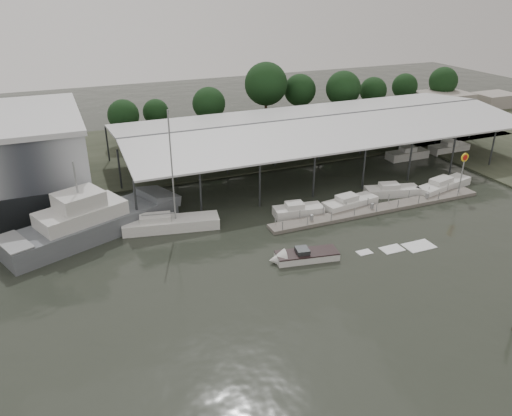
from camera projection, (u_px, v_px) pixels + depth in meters
name	position (u px, v px, depth m)	size (l,w,h in m)	color
ground	(305.00, 280.00, 45.21)	(200.00, 200.00, 0.00)	#242821
land_strip_far	(184.00, 148.00, 80.39)	(140.00, 30.00, 0.30)	#3E4332
covered_boat_shed	(321.00, 121.00, 72.06)	(58.24, 24.00, 6.96)	silver
floating_dock	(379.00, 209.00, 58.75)	(28.00, 2.00, 1.40)	slate
shell_fuel_sign	(463.00, 166.00, 61.37)	(1.10, 0.18, 5.55)	gray
distant_commercial_buildings	(459.00, 102.00, 102.52)	(22.00, 8.00, 4.00)	gray
grey_trawler	(94.00, 221.00, 52.72)	(19.63, 11.95, 8.84)	#5A5E63
white_sailboat	(170.00, 224.00, 54.21)	(10.64, 4.54, 13.35)	silver
speedboat_underway	(301.00, 256.00, 48.28)	(17.72, 4.94, 2.00)	silver
moored_cruiser_0	(298.00, 210.00, 57.37)	(5.92, 2.94, 1.70)	silver
moored_cruiser_1	(350.00, 203.00, 59.31)	(7.19, 3.10, 1.70)	silver
moored_cruiser_2	(391.00, 191.00, 62.72)	(7.06, 3.81, 1.70)	silver
moored_cruiser_3	(443.00, 185.00, 64.36)	(9.14, 4.25, 1.70)	silver
horizon_tree_line	(304.00, 91.00, 91.63)	(70.24, 10.48, 11.56)	black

